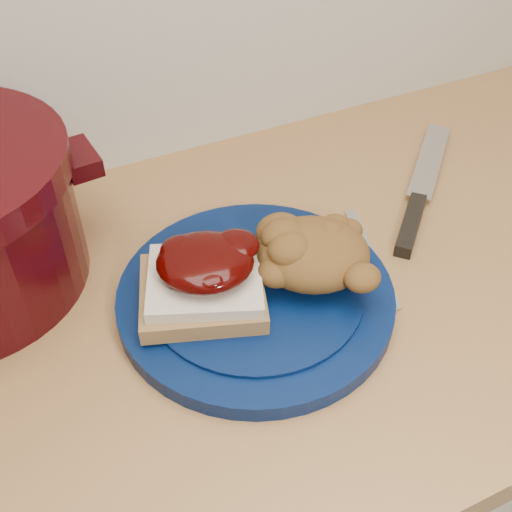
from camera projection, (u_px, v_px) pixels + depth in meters
name	position (u px, v px, depth m)	size (l,w,h in m)	color
base_cabinet	(240.00, 500.00, 1.03)	(4.00, 0.60, 0.86)	beige
plate	(256.00, 297.00, 0.70)	(0.30, 0.30, 0.02)	#04153F
sandwich	(204.00, 278.00, 0.66)	(0.16, 0.15, 0.06)	olive
stuffing_mound	(313.00, 254.00, 0.68)	(0.12, 0.11, 0.06)	brown
chef_knife	(416.00, 205.00, 0.81)	(0.23, 0.22, 0.02)	black
butter_knife	(371.00, 256.00, 0.75)	(0.17, 0.01, 0.00)	silver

